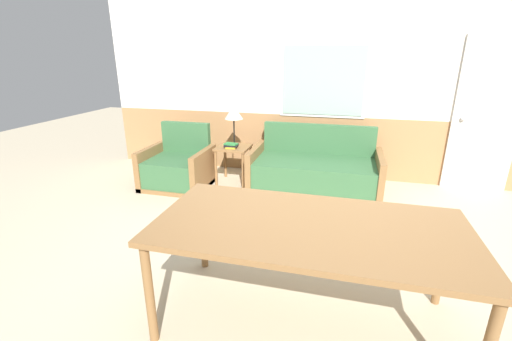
% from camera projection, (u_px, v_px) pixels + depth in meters
% --- Properties ---
extents(ground_plane, '(16.00, 16.00, 0.00)m').
position_uv_depth(ground_plane, '(309.00, 271.00, 3.04)').
color(ground_plane, beige).
extents(wall_back, '(7.20, 0.09, 2.70)m').
position_uv_depth(wall_back, '(333.00, 88.00, 5.01)').
color(wall_back, '#AD7A4C').
rests_on(wall_back, ground_plane).
extents(couch, '(1.78, 0.90, 0.86)m').
position_uv_depth(couch, '(315.00, 172.00, 4.81)').
color(couch, olive).
rests_on(couch, ground_plane).
extents(armchair, '(0.90, 0.79, 0.87)m').
position_uv_depth(armchair, '(178.00, 168.00, 4.94)').
color(armchair, olive).
rests_on(armchair, ground_plane).
extents(side_table, '(0.47, 0.47, 0.56)m').
position_uv_depth(side_table, '(233.00, 154.00, 5.00)').
color(side_table, olive).
rests_on(side_table, ground_plane).
extents(table_lamp, '(0.27, 0.27, 0.58)m').
position_uv_depth(table_lamp, '(234.00, 113.00, 4.89)').
color(table_lamp, black).
rests_on(table_lamp, side_table).
extents(book_stack, '(0.20, 0.17, 0.07)m').
position_uv_depth(book_stack, '(231.00, 145.00, 4.88)').
color(book_stack, gold).
rests_on(book_stack, side_table).
extents(dining_table, '(2.04, 1.00, 0.78)m').
position_uv_depth(dining_table, '(309.00, 233.00, 2.26)').
color(dining_table, olive).
rests_on(dining_table, ground_plane).
extents(entry_door, '(0.82, 0.09, 2.08)m').
position_uv_depth(entry_door, '(486.00, 116.00, 4.57)').
color(entry_door, silver).
rests_on(entry_door, ground_plane).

